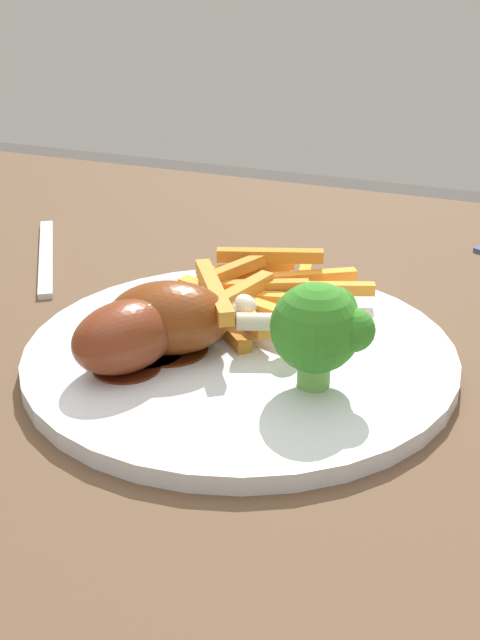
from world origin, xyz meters
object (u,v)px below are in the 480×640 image
dinner_plate (240,354)px  chicken_drumstick_far (152,325)px  chicken_drumstick_extra (174,318)px  carrot_fries_pile (253,292)px  chicken_drumstick_near (131,335)px  fork (46,256)px  dining_table (175,419)px  broccoli_floret_front (321,327)px

dinner_plate → chicken_drumstick_far: size_ratio=2.72×
dinner_plate → chicken_drumstick_extra: (0.04, 0.02, 0.03)m
carrot_fries_pile → chicken_drumstick_far: chicken_drumstick_far is taller
chicken_drumstick_near → fork: bearing=-42.3°
dining_table → chicken_drumstick_extra: 0.15m
broccoli_floret_front → chicken_drumstick_near: size_ratio=0.54×
dining_table → chicken_drumstick_near: chicken_drumstick_near is taller
carrot_fries_pile → fork: carrot_fries_pile is taller
dinner_plate → carrot_fries_pile: (0.01, -0.06, 0.02)m
dinner_plate → fork: (0.24, -0.12, -0.00)m
fork → dinner_plate: bearing=29.5°
broccoli_floret_front → fork: size_ratio=0.35×
chicken_drumstick_near → broccoli_floret_front: bearing=-168.9°
carrot_fries_pile → chicken_drumstick_extra: size_ratio=1.36×
carrot_fries_pile → chicken_drumstick_near: 0.11m
chicken_drumstick_near → chicken_drumstick_extra: 0.03m
dining_table → chicken_drumstick_near: (-0.02, 0.10, 0.13)m
broccoli_floret_front → chicken_drumstick_far: broccoli_floret_front is taller
broccoli_floret_front → carrot_fries_pile: broccoli_floret_front is taller
dining_table → fork: fork is taller
dinner_plate → broccoli_floret_front: bearing=156.8°
dining_table → chicken_drumstick_extra: (-0.04, 0.07, 0.13)m
carrot_fries_pile → chicken_drumstick_near: chicken_drumstick_near is taller
chicken_drumstick_extra → dinner_plate: bearing=-152.0°
broccoli_floret_front → dining_table: bearing=-28.6°
chicken_drumstick_far → fork: 0.24m
chicken_drumstick_near → chicken_drumstick_extra: size_ratio=0.95×
broccoli_floret_front → chicken_drumstick_extra: size_ratio=0.51×
broccoli_floret_front → chicken_drumstick_near: bearing=11.1°
chicken_drumstick_near → carrot_fries_pile: bearing=-111.4°
chicken_drumstick_near → fork: (0.18, -0.17, -0.03)m
dinner_plate → fork: 0.27m
carrot_fries_pile → chicken_drumstick_far: bearing=65.2°
dining_table → broccoli_floret_front: size_ratio=18.80×
chicken_drumstick_extra → broccoli_floret_front: bearing=176.1°
chicken_drumstick_extra → chicken_drumstick_near: bearing=62.5°
dining_table → carrot_fries_pile: (-0.07, -0.01, 0.12)m
chicken_drumstick_near → chicken_drumstick_extra: (-0.02, -0.03, 0.00)m
chicken_drumstick_near → chicken_drumstick_extra: chicken_drumstick_extra is taller
dinner_plate → chicken_drumstick_extra: size_ratio=2.22×
broccoli_floret_front → chicken_drumstick_extra: 0.10m
broccoli_floret_front → chicken_drumstick_far: bearing=0.5°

